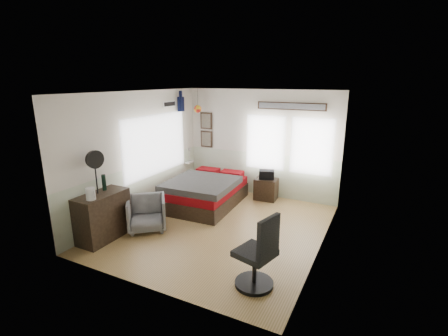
{
  "coord_description": "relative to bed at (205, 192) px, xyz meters",
  "views": [
    {
      "loc": [
        2.82,
        -5.4,
        2.93
      ],
      "look_at": [
        -0.1,
        0.4,
        1.15
      ],
      "focal_mm": 26.0,
      "sensor_mm": 36.0,
      "label": 1
    }
  ],
  "objects": [
    {
      "name": "nightstand",
      "position": [
        1.18,
        1.0,
        -0.05
      ],
      "size": [
        0.56,
        0.46,
        0.54
      ],
      "primitive_type": "cube",
      "rotation": [
        0.0,
        0.0,
        0.06
      ],
      "color": "black",
      "rests_on": "ground_plane"
    },
    {
      "name": "wall_decor",
      "position": [
        -0.22,
        0.99,
        1.78
      ],
      "size": [
        3.55,
        1.32,
        1.44
      ],
      "color": "black",
      "rests_on": "room_shell"
    },
    {
      "name": "stand_fan",
      "position": [
        -0.89,
        -2.38,
        1.21
      ],
      "size": [
        0.15,
        0.33,
        0.82
      ],
      "rotation": [
        0.0,
        0.0,
        -0.19
      ],
      "color": "black",
      "rests_on": "dresser"
    },
    {
      "name": "armchair",
      "position": [
        -0.38,
        -1.69,
        0.02
      ],
      "size": [
        1.03,
        1.03,
        0.68
      ],
      "primitive_type": "imported",
      "rotation": [
        0.0,
        0.0,
        0.67
      ],
      "color": "slate",
      "rests_on": "ground_plane"
    },
    {
      "name": "bed",
      "position": [
        0.0,
        0.0,
        0.0
      ],
      "size": [
        1.57,
        2.13,
        0.66
      ],
      "rotation": [
        0.0,
        0.0,
        0.05
      ],
      "color": "black",
      "rests_on": "ground_plane"
    },
    {
      "name": "dresser",
      "position": [
        -0.85,
        -2.37,
        0.13
      ],
      "size": [
        0.48,
        1.0,
        0.9
      ],
      "primitive_type": "cube",
      "color": "black",
      "rests_on": "ground_plane"
    },
    {
      "name": "black_bag",
      "position": [
        1.18,
        1.0,
        0.32
      ],
      "size": [
        0.43,
        0.34,
        0.22
      ],
      "primitive_type": "cube",
      "rotation": [
        0.0,
        0.0,
        0.32
      ],
      "color": "black",
      "rests_on": "nightstand"
    },
    {
      "name": "bottle",
      "position": [
        -0.93,
        -2.19,
        0.73
      ],
      "size": [
        0.08,
        0.08,
        0.31
      ],
      "primitive_type": "cylinder",
      "color": "black",
      "rests_on": "dresser"
    },
    {
      "name": "room_shell",
      "position": [
        0.81,
        -0.78,
        1.29
      ],
      "size": [
        4.02,
        4.52,
        2.71
      ],
      "color": "beige",
      "rests_on": "ground_plane"
    },
    {
      "name": "task_chair",
      "position": [
        2.29,
        -2.47,
        0.14
      ],
      "size": [
        0.62,
        0.62,
        1.14
      ],
      "rotation": [
        0.0,
        0.0,
        -0.26
      ],
      "color": "black",
      "rests_on": "ground_plane"
    },
    {
      "name": "kettle",
      "position": [
        -0.75,
        -2.67,
        0.69
      ],
      "size": [
        0.19,
        0.16,
        0.21
      ],
      "rotation": [
        0.0,
        0.0,
        -0.02
      ],
      "color": "silver",
      "rests_on": "dresser"
    },
    {
      "name": "ground_plane",
      "position": [
        0.89,
        -0.97,
        -0.33
      ],
      "size": [
        4.0,
        4.5,
        0.01
      ],
      "primitive_type": "cube",
      "color": "olive"
    }
  ]
}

